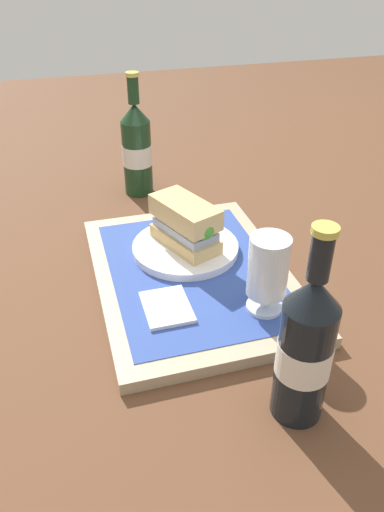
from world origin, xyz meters
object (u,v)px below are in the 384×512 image
Objects in this scene: sandwich at (186,224)px; beer_bottle at (305,348)px; beer_glass at (268,272)px; second_bottle at (137,149)px; plate at (185,248)px.

sandwich is 0.54× the size of beer_bottle.
beer_glass is 0.47× the size of beer_bottle.
sandwich is 0.31m from second_bottle.
beer_glass is 0.50m from second_bottle.
plate is 0.37m from beer_bottle.
beer_glass is at bearing 170.49° from beer_bottle.
plate is at bearing -172.99° from beer_bottle.
plate is 0.05m from sandwich.
beer_bottle is 1.00× the size of second_bottle.
plate is 0.71× the size of beer_bottle.
beer_glass reaches higher than sandwich.
beer_glass is (0.19, 0.07, 0.01)m from sandwich.
beer_glass is at bearing 11.48° from second_bottle.
second_bottle is (-0.49, -0.10, 0.02)m from beer_glass.
plate is at bearing -158.71° from beer_glass.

